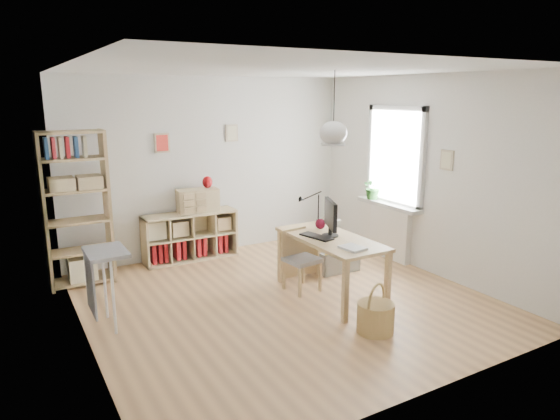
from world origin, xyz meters
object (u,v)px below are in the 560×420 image
tall_bookshelf (76,203)px  chair (299,256)px  cube_shelf (188,240)px  storage_chest (333,254)px  drawer_chest (198,200)px  monitor (331,216)px  desk (331,245)px

tall_bookshelf → chair: (2.37, -1.58, -0.64)m
cube_shelf → storage_chest: cube_shelf is taller
chair → drawer_chest: size_ratio=1.29×
monitor → drawer_chest: (-0.88, 2.15, -0.11)m
chair → cube_shelf: bearing=106.7°
tall_bookshelf → chair: bearing=-33.6°
drawer_chest → monitor: bearing=-62.2°
tall_bookshelf → storage_chest: 3.51m
cube_shelf → chair: size_ratio=1.80×
tall_bookshelf → monitor: 3.23m
cube_shelf → monitor: 2.52m
cube_shelf → chair: chair is taller
tall_bookshelf → storage_chest: tall_bookshelf is taller
tall_bookshelf → chair: tall_bookshelf is taller
cube_shelf → tall_bookshelf: (-1.56, -0.28, 0.79)m
drawer_chest → desk: bearing=-63.0°
chair → storage_chest: bearing=20.1°
desk → storage_chest: size_ratio=2.17×
cube_shelf → drawer_chest: drawer_chest is taller
cube_shelf → chair: 2.03m
tall_bookshelf → drawer_chest: 1.75m
chair → monitor: monitor is taller
desk → tall_bookshelf: 3.27m
storage_chest → drawer_chest: 2.14m
chair → storage_chest: chair is taller
chair → storage_chest: size_ratio=1.13×
desk → cube_shelf: (-1.02, 2.23, -0.36)m
cube_shelf → monitor: (1.04, -2.19, 0.70)m
drawer_chest → chair: bearing=-64.9°
chair → storage_chest: (0.82, 0.42, -0.24)m
tall_bookshelf → storage_chest: bearing=-20.0°
desk → chair: 0.48m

